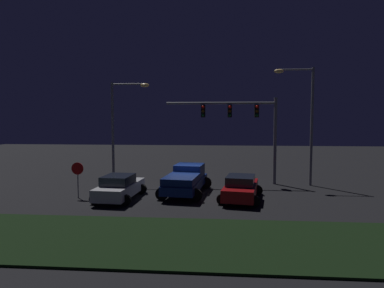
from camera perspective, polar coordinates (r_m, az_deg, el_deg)
ground_plane at (r=22.20m, az=-0.86°, el=-8.40°), size 80.00×80.00×0.00m
grass_median at (r=13.77m, az=-4.51°, el=-16.24°), size 25.12×5.55×0.10m
pickup_truck at (r=21.75m, az=-1.01°, el=-5.98°), size 3.31×5.60×1.80m
car_sedan at (r=20.70m, az=-12.47°, el=-7.34°), size 2.70×4.52×1.51m
car_sedan_far at (r=20.28m, az=8.47°, el=-7.53°), size 2.96×4.64×1.51m
traffic_signal_gantry at (r=25.03m, az=8.74°, el=4.29°), size 8.32×0.56×6.50m
street_lamp_left at (r=26.36m, az=-12.26°, el=4.37°), size 3.05×0.44×7.76m
street_lamp_right at (r=25.43m, az=18.88°, el=5.28°), size 2.89×0.44×8.63m
stop_sign at (r=21.56m, az=-19.22°, el=-4.79°), size 0.76×0.08×2.23m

